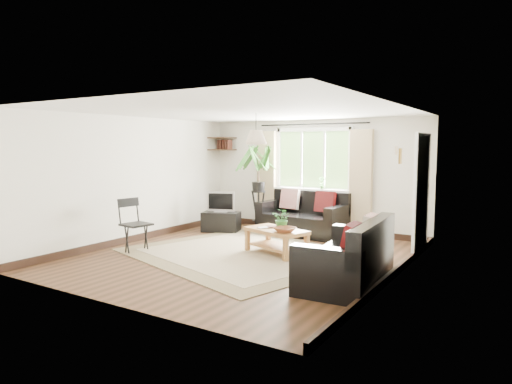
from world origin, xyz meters
The scene contains 24 objects.
floor centered at (0.00, 0.00, 0.00)m, with size 5.50×5.50×0.00m, color black.
ceiling centered at (0.00, 0.00, 2.40)m, with size 5.50×5.50×0.00m, color white.
wall_back centered at (0.00, 2.75, 1.20)m, with size 5.00×0.02×2.40m, color silver.
wall_front centered at (0.00, -2.75, 1.20)m, with size 5.00×0.02×2.40m, color silver.
wall_left centered at (-2.50, 0.00, 1.20)m, with size 0.02×5.50×2.40m, color silver.
wall_right centered at (2.50, 0.00, 1.20)m, with size 0.02×5.50×2.40m, color silver.
rug centered at (-0.10, 0.14, 0.01)m, with size 3.62×3.10×0.02m, color beige.
window centered at (0.00, 2.71, 1.55)m, with size 2.50×0.16×2.16m, color white, non-canonical shape.
door centered at (2.47, 1.70, 1.00)m, with size 0.06×0.96×2.06m, color silver.
corner_shelf centered at (-2.25, 2.50, 1.89)m, with size 0.50×0.50×0.34m, color black, non-canonical shape.
pendant_lamp centered at (0.00, 0.40, 2.05)m, with size 0.36×0.36×0.54m, color beige, non-canonical shape.
wall_sconce centered at (2.43, 0.30, 1.74)m, with size 0.12×0.12×0.28m, color beige, non-canonical shape.
sofa_back centered at (0.00, 2.24, 0.42)m, with size 1.81×0.90×0.85m, color black, non-canonical shape.
sofa_right centered at (2.00, -0.52, 0.42)m, with size 0.89×1.77×0.83m, color black, non-canonical shape.
coffee_table centered at (0.39, 0.42, 0.22)m, with size 1.07×0.58×0.44m, color brown, non-canonical shape.
table_plant centered at (0.50, 0.44, 0.62)m, with size 0.33×0.28×0.36m, color #2D6C2B.
bowl centered at (0.66, 0.23, 0.48)m, with size 0.34×0.34×0.08m, color brown.
book_a centered at (0.10, 0.42, 0.45)m, with size 0.15×0.20×0.02m, color silver.
book_b centered at (0.23, 0.60, 0.45)m, with size 0.18×0.24×0.02m, color #532A21.
tv_stand centered at (-1.64, 1.61, 0.21)m, with size 0.78×0.44×0.42m, color black.
tv centered at (-1.64, 1.61, 0.65)m, with size 0.60×0.20×0.46m, color #A5A5AA, non-canonical shape.
palm_stand centered at (-1.06, 2.21, 0.93)m, with size 0.73×0.73×1.87m, color black, non-canonical shape.
folding_chair centered at (-1.77, -0.70, 0.46)m, with size 0.48×0.48×0.93m, color black, non-canonical shape.
sill_plant centered at (0.25, 2.63, 1.06)m, with size 0.14×0.10×0.27m, color #2D6023.
Camera 1 is at (4.14, -6.24, 1.85)m, focal length 32.00 mm.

